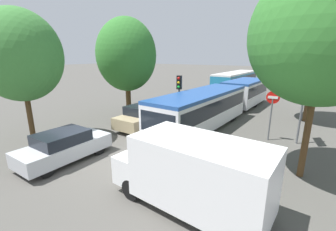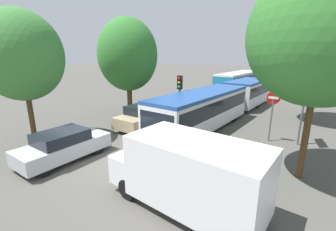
{
  "view_description": "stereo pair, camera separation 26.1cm",
  "coord_description": "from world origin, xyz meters",
  "px_view_note": "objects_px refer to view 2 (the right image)",
  "views": [
    {
      "loc": [
        7.17,
        -6.49,
        4.69
      ],
      "look_at": [
        0.2,
        4.43,
        1.2
      ],
      "focal_mm": 24.0,
      "sensor_mm": 36.0,
      "label": 1
    },
    {
      "loc": [
        7.39,
        -6.35,
        4.69
      ],
      "look_at": [
        0.2,
        4.43,
        1.2
      ],
      "focal_mm": 24.0,
      "sensor_mm": 36.0,
      "label": 2
    }
  ],
  "objects_px": {
    "tree_right_far": "(326,49)",
    "articulated_bus": "(225,99)",
    "no_entry_sign": "(272,108)",
    "tree_left_near": "(21,58)",
    "tree_right_mid": "(318,44)",
    "queued_car_tan": "(146,116)",
    "tree_left_mid": "(129,57)",
    "tree_right_near": "(323,34)",
    "city_bus_rear": "(239,80)",
    "queued_car_silver": "(64,145)",
    "queued_car_navy": "(187,102)",
    "white_van": "(189,173)",
    "traffic_light": "(180,89)",
    "direction_sign_post": "(305,98)"
  },
  "relations": [
    {
      "from": "city_bus_rear",
      "to": "tree_right_far",
      "type": "relative_size",
      "value": 1.41
    },
    {
      "from": "no_entry_sign",
      "to": "tree_right_far",
      "type": "xyz_separation_m",
      "value": [
        2.05,
        17.11,
        3.44
      ]
    },
    {
      "from": "tree_right_far",
      "to": "queued_car_navy",
      "type": "bearing_deg",
      "value": -124.82
    },
    {
      "from": "articulated_bus",
      "to": "tree_left_mid",
      "type": "xyz_separation_m",
      "value": [
        -6.34,
        -3.63,
        3.16
      ]
    },
    {
      "from": "city_bus_rear",
      "to": "tree_right_near",
      "type": "height_order",
      "value": "tree_right_near"
    },
    {
      "from": "tree_left_near",
      "to": "queued_car_silver",
      "type": "bearing_deg",
      "value": -6.99
    },
    {
      "from": "no_entry_sign",
      "to": "traffic_light",
      "type": "bearing_deg",
      "value": -86.94
    },
    {
      "from": "direction_sign_post",
      "to": "tree_left_near",
      "type": "distance_m",
      "value": 14.75
    },
    {
      "from": "queued_car_navy",
      "to": "no_entry_sign",
      "type": "relative_size",
      "value": 1.5
    },
    {
      "from": "white_van",
      "to": "tree_left_near",
      "type": "xyz_separation_m",
      "value": [
        -10.05,
        0.28,
        3.3
      ]
    },
    {
      "from": "articulated_bus",
      "to": "traffic_light",
      "type": "xyz_separation_m",
      "value": [
        -1.81,
        -3.72,
        1.1
      ]
    },
    {
      "from": "no_entry_sign",
      "to": "queued_car_navy",
      "type": "bearing_deg",
      "value": -116.63
    },
    {
      "from": "queued_car_navy",
      "to": "tree_right_near",
      "type": "distance_m",
      "value": 12.48
    },
    {
      "from": "tree_right_far",
      "to": "articulated_bus",
      "type": "bearing_deg",
      "value": -113.5
    },
    {
      "from": "traffic_light",
      "to": "no_entry_sign",
      "type": "bearing_deg",
      "value": 80.7
    },
    {
      "from": "tree_right_far",
      "to": "tree_right_near",
      "type": "bearing_deg",
      "value": -90.77
    },
    {
      "from": "tree_left_near",
      "to": "no_entry_sign",
      "type": "bearing_deg",
      "value": 33.61
    },
    {
      "from": "queued_car_silver",
      "to": "white_van",
      "type": "bearing_deg",
      "value": -87.2
    },
    {
      "from": "queued_car_navy",
      "to": "tree_right_near",
      "type": "relative_size",
      "value": 0.54
    },
    {
      "from": "traffic_light",
      "to": "tree_right_near",
      "type": "relative_size",
      "value": 0.43
    },
    {
      "from": "white_van",
      "to": "direction_sign_post",
      "type": "relative_size",
      "value": 1.43
    },
    {
      "from": "no_entry_sign",
      "to": "tree_left_near",
      "type": "height_order",
      "value": "tree_left_near"
    },
    {
      "from": "no_entry_sign",
      "to": "white_van",
      "type": "bearing_deg",
      "value": -7.46
    },
    {
      "from": "city_bus_rear",
      "to": "traffic_light",
      "type": "bearing_deg",
      "value": -172.81
    },
    {
      "from": "direction_sign_post",
      "to": "tree_right_far",
      "type": "relative_size",
      "value": 0.44
    },
    {
      "from": "queued_car_tan",
      "to": "tree_left_mid",
      "type": "xyz_separation_m",
      "value": [
        -2.9,
        1.67,
        3.78
      ]
    },
    {
      "from": "traffic_light",
      "to": "queued_car_silver",
      "type": "bearing_deg",
      "value": -24.91
    },
    {
      "from": "tree_left_mid",
      "to": "tree_right_far",
      "type": "relative_size",
      "value": 0.91
    },
    {
      "from": "city_bus_rear",
      "to": "white_van",
      "type": "xyz_separation_m",
      "value": [
        6.18,
        -25.58,
        -0.17
      ]
    },
    {
      "from": "tree_right_near",
      "to": "tree_right_mid",
      "type": "distance_m",
      "value": 9.17
    },
    {
      "from": "queued_car_silver",
      "to": "traffic_light",
      "type": "distance_m",
      "value": 7.88
    },
    {
      "from": "queued_car_tan",
      "to": "tree_left_mid",
      "type": "height_order",
      "value": "tree_left_mid"
    },
    {
      "from": "queued_car_silver",
      "to": "tree_right_far",
      "type": "height_order",
      "value": "tree_right_far"
    },
    {
      "from": "articulated_bus",
      "to": "queued_car_tan",
      "type": "bearing_deg",
      "value": -29.3
    },
    {
      "from": "queued_car_navy",
      "to": "white_van",
      "type": "xyz_separation_m",
      "value": [
        6.3,
        -11.29,
        0.5
      ]
    },
    {
      "from": "no_entry_sign",
      "to": "tree_right_mid",
      "type": "height_order",
      "value": "tree_right_mid"
    },
    {
      "from": "city_bus_rear",
      "to": "queued_car_silver",
      "type": "xyz_separation_m",
      "value": [
        -0.2,
        -25.75,
        -0.7
      ]
    },
    {
      "from": "traffic_light",
      "to": "direction_sign_post",
      "type": "xyz_separation_m",
      "value": [
        7.13,
        0.59,
        0.07
      ]
    },
    {
      "from": "city_bus_rear",
      "to": "tree_right_near",
      "type": "relative_size",
      "value": 1.46
    },
    {
      "from": "articulated_bus",
      "to": "white_van",
      "type": "bearing_deg",
      "value": 18.45
    },
    {
      "from": "queued_car_tan",
      "to": "tree_right_far",
      "type": "height_order",
      "value": "tree_right_far"
    },
    {
      "from": "direction_sign_post",
      "to": "tree_right_near",
      "type": "relative_size",
      "value": 0.46
    },
    {
      "from": "articulated_bus",
      "to": "white_van",
      "type": "xyz_separation_m",
      "value": [
        2.9,
        -11.04,
        -0.16
      ]
    },
    {
      "from": "queued_car_navy",
      "to": "tree_right_near",
      "type": "xyz_separation_m",
      "value": [
        9.08,
        -7.21,
        4.63
      ]
    },
    {
      "from": "tree_right_near",
      "to": "tree_right_mid",
      "type": "xyz_separation_m",
      "value": [
        -0.24,
        9.17,
        0.03
      ]
    },
    {
      "from": "queued_car_silver",
      "to": "tree_right_mid",
      "type": "xyz_separation_m",
      "value": [
        8.91,
        13.41,
        4.68
      ]
    },
    {
      "from": "city_bus_rear",
      "to": "tree_right_mid",
      "type": "height_order",
      "value": "tree_right_mid"
    },
    {
      "from": "white_van",
      "to": "tree_right_mid",
      "type": "distance_m",
      "value": 14.11
    },
    {
      "from": "tree_right_near",
      "to": "tree_left_mid",
      "type": "bearing_deg",
      "value": 164.49
    },
    {
      "from": "queued_car_tan",
      "to": "queued_car_silver",
      "type": "bearing_deg",
      "value": -179.1
    }
  ]
}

